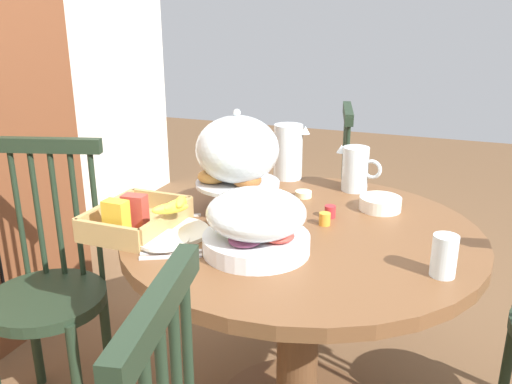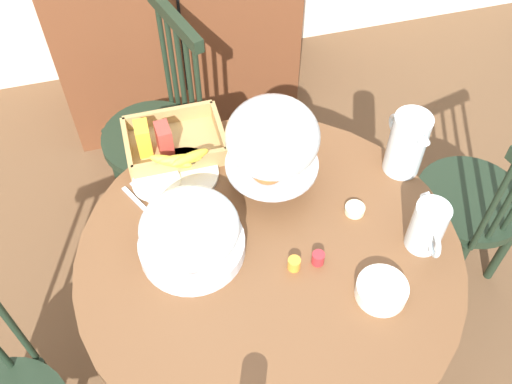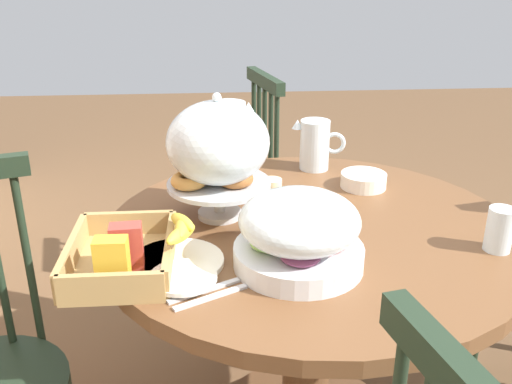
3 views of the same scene
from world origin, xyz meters
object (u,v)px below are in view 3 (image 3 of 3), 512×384
object	(u,v)px
cereal_bowl	(363,180)
drinking_glass	(500,230)
cereal_basket	(129,253)
china_plate_small	(183,277)
fruit_platter_covered	(299,232)
butter_dish	(272,182)
dining_table	(309,300)
pastry_stand_with_dome	(218,148)
china_plate_large	(177,262)
orange_juice_pitcher	(315,147)
windsor_chair_by_cabinet	(234,201)
milk_pitcher	(229,137)

from	to	relation	value
cereal_bowl	drinking_glass	bearing A→B (deg)	-152.36
cereal_basket	cereal_bowl	distance (m)	0.80
china_plate_small	cereal_bowl	bearing A→B (deg)	-45.43
fruit_platter_covered	butter_dish	distance (m)	0.50
china_plate_small	butter_dish	bearing A→B (deg)	-24.43
dining_table	cereal_bowl	world-z (taller)	cereal_bowl
pastry_stand_with_dome	china_plate_large	bearing A→B (deg)	157.91
dining_table	orange_juice_pitcher	world-z (taller)	orange_juice_pitcher
dining_table	cereal_basket	size ratio (longest dim) A/B	3.50
windsor_chair_by_cabinet	dining_table	bearing A→B (deg)	-167.77
windsor_chair_by_cabinet	butter_dish	bearing A→B (deg)	-169.31
milk_pitcher	pastry_stand_with_dome	bearing A→B (deg)	174.51
windsor_chair_by_cabinet	china_plate_small	distance (m)	1.15
fruit_platter_covered	cereal_basket	size ratio (longest dim) A/B	0.95
dining_table	orange_juice_pitcher	bearing A→B (deg)	-10.34
orange_juice_pitcher	cereal_bowl	size ratio (longest dim) A/B	1.29
pastry_stand_with_dome	fruit_platter_covered	bearing A→B (deg)	-147.99
milk_pitcher	drinking_glass	xyz separation A→B (m)	(-0.66, -0.63, -0.04)
windsor_chair_by_cabinet	china_plate_large	xyz separation A→B (m)	(-1.02, 0.17, 0.29)
cereal_basket	drinking_glass	size ratio (longest dim) A/B	2.87
windsor_chair_by_cabinet	drinking_glass	bearing A→B (deg)	-148.94
drinking_glass	butter_dish	xyz separation A→B (m)	(0.46, 0.50, -0.04)
china_plate_large	butter_dish	xyz separation A→B (m)	(0.47, -0.27, 0.01)
windsor_chair_by_cabinet	china_plate_large	world-z (taller)	windsor_chair_by_cabinet
china_plate_large	windsor_chair_by_cabinet	bearing A→B (deg)	-9.38
china_plate_large	china_plate_small	distance (m)	0.09
cereal_basket	china_plate_large	size ratio (longest dim) A/B	1.44
cereal_basket	cereal_bowl	world-z (taller)	cereal_basket
cereal_bowl	orange_juice_pitcher	bearing A→B (deg)	34.87
windsor_chair_by_cabinet	orange_juice_pitcher	distance (m)	0.60
orange_juice_pitcher	windsor_chair_by_cabinet	bearing A→B (deg)	32.76
orange_juice_pitcher	butter_dish	bearing A→B (deg)	132.87
dining_table	cereal_bowl	xyz separation A→B (m)	(0.25, -0.20, 0.26)
windsor_chair_by_cabinet	milk_pitcher	xyz separation A→B (m)	(-0.34, 0.02, 0.39)
dining_table	drinking_glass	bearing A→B (deg)	-111.94
china_plate_small	drinking_glass	world-z (taller)	drinking_glass
butter_dish	dining_table	bearing A→B (deg)	-164.86
cereal_bowl	drinking_glass	size ratio (longest dim) A/B	1.27
pastry_stand_with_dome	orange_juice_pitcher	distance (m)	0.50
pastry_stand_with_dome	fruit_platter_covered	xyz separation A→B (m)	(-0.28, -0.18, -0.11)
dining_table	windsor_chair_by_cabinet	distance (m)	0.86
dining_table	orange_juice_pitcher	distance (m)	0.54
orange_juice_pitcher	china_plate_large	world-z (taller)	orange_juice_pitcher
drinking_glass	china_plate_large	bearing A→B (deg)	90.80
cereal_basket	cereal_bowl	bearing A→B (deg)	-55.23
dining_table	china_plate_large	xyz separation A→B (m)	(-0.18, 0.35, 0.24)
milk_pitcher	butter_dish	size ratio (longest dim) A/B	3.63
dining_table	china_plate_small	size ratio (longest dim) A/B	7.37
drinking_glass	windsor_chair_by_cabinet	bearing A→B (deg)	31.06
china_plate_large	cereal_bowl	size ratio (longest dim) A/B	1.57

